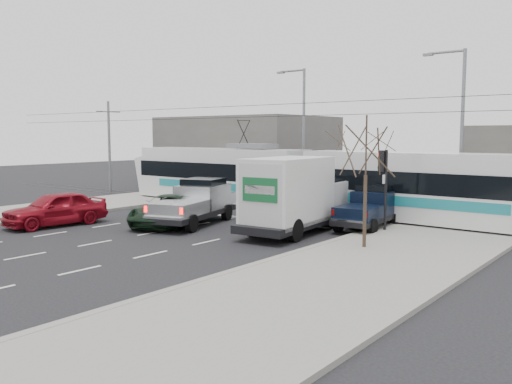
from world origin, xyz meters
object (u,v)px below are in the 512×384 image
Objects in this scene: tram at (307,180)px; box_truck at (294,196)px; red_car at (55,209)px; street_lamp_far at (302,125)px; silver_pickup at (197,202)px; street_lamp_near at (459,122)px; navy_pickup at (370,207)px; green_car at (169,210)px; traffic_signal at (383,172)px; bare_tree at (366,151)px.

box_truck is (3.02, -5.71, -0.19)m from tram.
tram is 5.27× the size of red_car.
street_lamp_far is at bearing 116.38° from box_truck.
red_car is at bearing -153.26° from silver_pickup.
street_lamp_near is 8.07m from navy_pickup.
red_car is (-12.38, -8.87, -0.16)m from navy_pickup.
green_car is (-0.76, -1.17, -0.36)m from silver_pickup.
red_car is at bearing -132.42° from street_lamp_near.
traffic_signal is at bearing 3.03° from green_car.
navy_pickup is (-1.00, 0.81, -1.75)m from traffic_signal.
red_car is (-4.20, -3.54, 0.10)m from green_car.
traffic_signal is at bearing 105.76° from bare_tree.
navy_pickup is at bearing 51.89° from box_truck.
street_lamp_near is 1.83× the size of navy_pickup.
red_car is at bearing -164.36° from bare_tree.
tram is (4.53, -6.31, -3.23)m from street_lamp_far.
navy_pickup reaches higher than red_car.
silver_pickup is 0.91× the size of box_truck.
box_truck is at bearing -111.51° from street_lamp_near.
street_lamp_near is (0.84, 7.50, 2.37)m from traffic_signal.
street_lamp_near is 1.28× the size of box_truck.
red_car is at bearing -162.98° from green_car.
street_lamp_far is at bearing 126.49° from tram.
street_lamp_far is at bearing 72.87° from green_car.
tram is 4.06× the size of silver_pickup.
box_truck is at bearing -4.96° from green_car.
street_lamp_near reaches higher than tram.
silver_pickup is at bearing 176.05° from bare_tree.
traffic_signal is 4.13m from box_truck.
street_lamp_far reaches higher than silver_pickup.
box_truck is at bearing -61.38° from tram.
traffic_signal reaches higher than silver_pickup.
navy_pickup is at bearing 140.98° from traffic_signal.
navy_pickup is (5.12, -2.39, -0.88)m from tram.
bare_tree is at bearing -20.29° from green_car.
bare_tree is at bearing -43.99° from tram.
street_lamp_near is 21.51m from red_car.
navy_pickup is 15.22m from red_car.
street_lamp_near is 11.30m from box_truck.
navy_pickup is (7.42, 4.15, -0.10)m from silver_pickup.
tram is at bearing 45.23° from green_car.
street_lamp_far is 13.64m from silver_pickup.
navy_pickup is at bearing 113.88° from bare_tree.
traffic_signal reaches higher than green_car.
silver_pickup is (-8.42, -3.34, -1.64)m from traffic_signal.
silver_pickup is 1.45m from green_car.
tram is 6.47m from box_truck.
bare_tree reaches higher than navy_pickup.
green_car is at bearing -129.83° from street_lamp_near.
navy_pickup is at bearing 41.22° from red_car.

